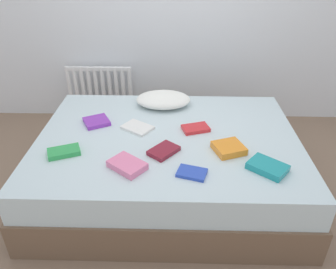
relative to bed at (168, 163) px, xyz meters
The scene contains 13 objects.
ground_plane 0.25m from the bed, ahead, with size 8.00×8.00×0.00m, color #7F6651.
bed is the anchor object (origin of this frame).
radiator 1.43m from the bed, 122.91° to the left, with size 0.71×0.04×0.50m.
pillow 0.61m from the bed, 95.97° to the left, with size 0.48×0.35×0.12m, color white.
textbook_pink 0.56m from the bed, 121.34° to the right, with size 0.23×0.16×0.05m, color pink.
textbook_maroon 0.36m from the bed, 95.58° to the right, with size 0.21×0.14×0.03m, color maroon.
textbook_blue 0.56m from the bed, 70.62° to the right, with size 0.18×0.12×0.02m, color #2847B7.
textbook_green 0.81m from the bed, 159.59° to the right, with size 0.22×0.13×0.04m, color green.
textbook_orange 0.55m from the bed, 24.78° to the right, with size 0.20×0.19×0.05m, color orange.
textbook_white 0.37m from the bed, 157.99° to the left, with size 0.23×0.16×0.02m, color white.
textbook_red 0.35m from the bed, 23.09° to the left, with size 0.20×0.13×0.03m, color red.
textbook_purple 0.66m from the bed, 162.90° to the left, with size 0.19×0.19×0.03m, color purple.
textbook_teal 0.82m from the bed, 32.16° to the right, with size 0.23×0.16×0.04m, color teal.
Camera 1 is at (0.06, -2.15, 1.79)m, focal length 35.41 mm.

